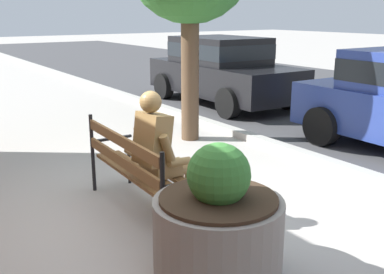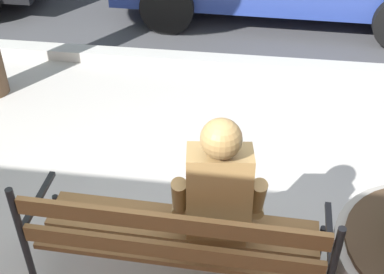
{
  "view_description": "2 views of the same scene",
  "coord_description": "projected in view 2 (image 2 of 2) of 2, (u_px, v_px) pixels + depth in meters",
  "views": [
    {
      "loc": [
        4.02,
        -2.1,
        2.11
      ],
      "look_at": [
        -0.11,
        0.68,
        0.75
      ],
      "focal_mm": 42.75,
      "sensor_mm": 36.0,
      "label": 1
    },
    {
      "loc": [
        0.25,
        -2.1,
        2.92
      ],
      "look_at": [
        -0.11,
        0.68,
        0.75
      ],
      "focal_mm": 49.52,
      "sensor_mm": 36.0,
      "label": 2
    }
  ],
  "objects": [
    {
      "name": "curb_stone",
      "position": [
        229.0,
        63.0,
        5.69
      ],
      "size": [
        60.0,
        0.2,
        0.12
      ],
      "primitive_type": "cube",
      "color": "#B2AFA8",
      "rests_on": "ground"
    },
    {
      "name": "park_bench",
      "position": [
        176.0,
        238.0,
        3.11
      ],
      "size": [
        1.82,
        0.59,
        0.95
      ],
      "color": "brown",
      "rests_on": "ground"
    },
    {
      "name": "bronze_statue_seated",
      "position": [
        220.0,
        201.0,
        3.18
      ],
      "size": [
        0.61,
        0.81,
        1.37
      ],
      "color": "olive",
      "rests_on": "ground"
    }
  ]
}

